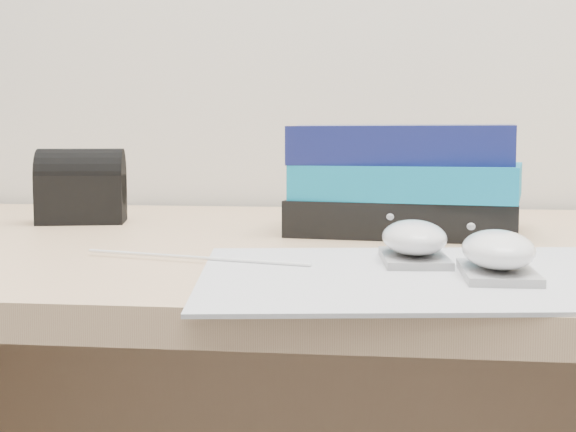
# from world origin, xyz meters

# --- Properties ---
(desk) EXTENTS (1.60, 0.80, 0.73)m
(desk) POSITION_xyz_m (0.00, 1.64, 0.50)
(desk) COLOR tan
(desk) RESTS_ON ground
(mousepad) EXTENTS (0.44, 0.36, 0.00)m
(mousepad) POSITION_xyz_m (0.05, 1.33, 0.73)
(mousepad) COLOR #9D9EA5
(mousepad) RESTS_ON desk
(mouse_rear) EXTENTS (0.07, 0.11, 0.04)m
(mouse_rear) POSITION_xyz_m (0.03, 1.38, 0.75)
(mouse_rear) COLOR #949496
(mouse_rear) RESTS_ON mousepad
(mouse_front) EXTENTS (0.06, 0.11, 0.04)m
(mouse_front) POSITION_xyz_m (0.10, 1.31, 0.75)
(mouse_front) COLOR #9D9D9F
(mouse_front) RESTS_ON mousepad
(usb_cable) EXTENTS (0.23, 0.07, 0.00)m
(usb_cable) POSITION_xyz_m (-0.17, 1.37, 0.73)
(usb_cable) COLOR white
(usb_cable) RESTS_ON mousepad
(book_stack) EXTENTS (0.30, 0.25, 0.13)m
(book_stack) POSITION_xyz_m (0.03, 1.65, 0.79)
(book_stack) COLOR black
(book_stack) RESTS_ON desk
(pouch) EXTENTS (0.13, 0.10, 0.10)m
(pouch) POSITION_xyz_m (-0.41, 1.70, 0.78)
(pouch) COLOR black
(pouch) RESTS_ON desk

